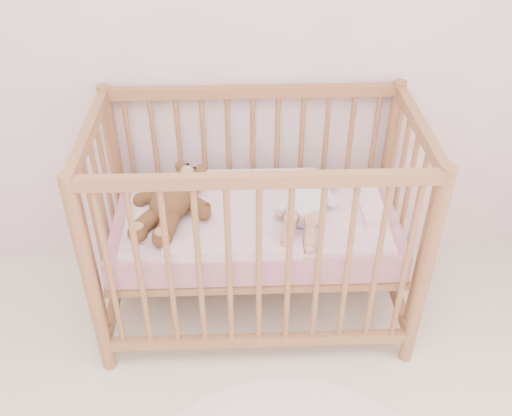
{
  "coord_description": "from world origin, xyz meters",
  "views": [
    {
      "loc": [
        0.21,
        -0.36,
        2.04
      ],
      "look_at": [
        0.28,
        1.55,
        0.62
      ],
      "focal_mm": 40.0,
      "sensor_mm": 36.0,
      "label": 1
    }
  ],
  "objects": [
    {
      "name": "baby",
      "position": [
        0.49,
        1.58,
        0.64
      ],
      "size": [
        0.37,
        0.58,
        0.13
      ],
      "primitive_type": null,
      "rotation": [
        0.0,
        0.0,
        -0.21
      ],
      "color": "white",
      "rests_on": "blanket"
    },
    {
      "name": "blanket",
      "position": [
        0.28,
        1.6,
        0.56
      ],
      "size": [
        1.1,
        0.58,
        0.06
      ],
      "primitive_type": null,
      "color": "#E79FB5",
      "rests_on": "mattress"
    },
    {
      "name": "crib",
      "position": [
        0.28,
        1.6,
        0.5
      ],
      "size": [
        1.36,
        0.76,
        1.0
      ],
      "primitive_type": null,
      "color": "#9C6942",
      "rests_on": "floor"
    },
    {
      "name": "mattress",
      "position": [
        0.28,
        1.6,
        0.49
      ],
      "size": [
        1.22,
        0.62,
        0.13
      ],
      "primitive_type": "cube",
      "color": "pink",
      "rests_on": "crib"
    },
    {
      "name": "teddy_bear",
      "position": [
        -0.07,
        1.58,
        0.65
      ],
      "size": [
        0.52,
        0.62,
        0.15
      ],
      "primitive_type": null,
      "rotation": [
        0.0,
        0.0,
        -0.35
      ],
      "color": "brown",
      "rests_on": "blanket"
    }
  ]
}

